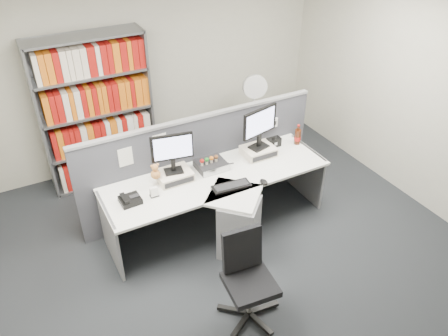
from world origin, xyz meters
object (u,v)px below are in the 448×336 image
monitor_right (260,125)px  cola_bottle (298,137)px  desk_phone (130,200)px  office_chair (247,275)px  speaker (274,142)px  desk_fan (255,90)px  mouse (264,182)px  desk_calendar (154,193)px  desktop_pc (211,165)px  monitor_left (172,150)px  filing_cabinet (253,134)px  shelving_unit (96,114)px  keyboard (231,186)px  desk (226,205)px

monitor_right → cola_bottle: bearing=-1.1°
desk_phone → office_chair: size_ratio=0.24×
speaker → desk_fan: size_ratio=0.30×
mouse → desk_calendar: size_ratio=1.07×
desktop_pc → cola_bottle: 1.21m
monitor_left → cola_bottle: size_ratio=1.76×
speaker → filing_cabinet: (0.28, 0.94, -0.43)m
speaker → shelving_unit: bearing=142.6°
filing_cabinet → desk_fan: 0.71m
monitor_left → filing_cabinet: monitor_left is taller
monitor_left → shelving_unit: bearing=107.0°
desk_calendar → desk_phone: bearing=175.9°
monitor_right → shelving_unit: shelving_unit is taller
desk_calendar → shelving_unit: 1.67m
keyboard → speaker: size_ratio=2.54×
monitor_left → desktop_pc: 0.57m
shelving_unit → desk_fan: size_ratio=3.52×
mouse → filing_cabinet: 1.81m
desk → monitor_left: bearing=139.7°
cola_bottle → shelving_unit: 2.58m
monitor_right → desk_fan: (0.55, 1.02, -0.07)m
keyboard → filing_cabinet: (1.17, 1.45, -0.38)m
monitor_right → monitor_left: bearing=-180.0°
desk_calendar → filing_cabinet: bearing=31.6°
desk → shelving_unit: (-0.90, 1.85, 0.52)m
filing_cabinet → cola_bottle: bearing=-89.4°
keyboard → monitor_right: bearing=35.2°
desk → desk_phone: (-1.02, 0.21, 0.30)m
desk → filing_cabinet: size_ratio=3.71×
cola_bottle → desk_fan: bearing=90.6°
keyboard → office_chair: bearing=-111.0°
speaker → desk_fan: desk_fan is taller
speaker → desk: bearing=-153.4°
speaker → keyboard: bearing=-150.0°
filing_cabinet → office_chair: size_ratio=0.76×
desk_calendar → desk_fan: size_ratio=0.19×
speaker → office_chair: 1.98m
monitor_left → shelving_unit: 1.54m
keyboard → cola_bottle: bearing=19.7°
cola_bottle → office_chair: size_ratio=0.29×
mouse → speaker: size_ratio=0.69×
desk_phone → speaker: (1.94, 0.25, 0.02)m
filing_cabinet → office_chair: 2.89m
desk_calendar → cola_bottle: 1.98m
keyboard → cola_bottle: size_ratio=1.65×
cola_bottle → desk_fan: desk_fan is taller
desk → desktop_pc: (0.01, 0.38, 0.31)m
monitor_right → shelving_unit: 2.14m
monitor_right → keyboard: (-0.61, -0.43, -0.39)m
mouse → shelving_unit: size_ratio=0.06×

